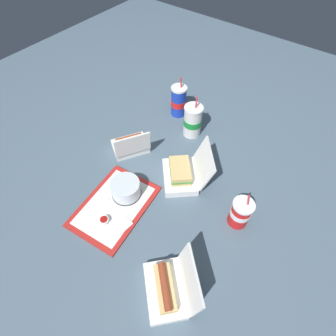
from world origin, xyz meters
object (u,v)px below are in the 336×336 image
object	(u,v)px
cake_container	(126,189)
clamshell_hotdog_back	(168,288)
clamshell_hotdog_right	(130,145)
food_tray	(115,206)
plastic_fork	(100,207)
soda_cup_front	(193,121)
clamshell_sandwich_center	(182,173)
soda_cup_right	(179,101)
soda_cup_center	(240,213)
ketchup_cup	(104,220)

from	to	relation	value
cake_container	clamshell_hotdog_back	world-z (taller)	clamshell_hotdog_back
clamshell_hotdog_right	food_tray	bearing A→B (deg)	-150.38
plastic_fork	soda_cup_front	size ratio (longest dim) A/B	0.46
clamshell_sandwich_center	clamshell_hotdog_right	bearing A→B (deg)	91.50
clamshell_sandwich_center	soda_cup_right	distance (m)	0.47
food_tray	clamshell_sandwich_center	bearing A→B (deg)	-26.27
food_tray	clamshell_hotdog_back	world-z (taller)	clamshell_hotdog_back
food_tray	clamshell_hotdog_right	size ratio (longest dim) A/B	1.77
clamshell_hotdog_back	clamshell_hotdog_right	distance (m)	0.71
soda_cup_center	soda_cup_right	world-z (taller)	soda_cup_right
soda_cup_center	soda_cup_front	bearing A→B (deg)	54.34
clamshell_hotdog_right	soda_cup_front	xyz separation A→B (m)	(0.29, -0.18, 0.05)
soda_cup_right	cake_container	bearing A→B (deg)	-166.57
ketchup_cup	food_tray	bearing A→B (deg)	16.69
clamshell_sandwich_center	clamshell_hotdog_right	world-z (taller)	clamshell_sandwich_center
food_tray	soda_cup_center	world-z (taller)	soda_cup_center
clamshell_hotdog_back	food_tray	bearing A→B (deg)	71.34
cake_container	soda_cup_center	xyz separation A→B (m)	(0.19, -0.46, 0.02)
clamshell_hotdog_back	clamshell_sandwich_center	xyz separation A→B (m)	(0.44, 0.25, 0.00)
clamshell_hotdog_right	soda_cup_front	distance (m)	0.35
clamshell_hotdog_back	soda_cup_center	distance (m)	0.41
ketchup_cup	soda_cup_right	world-z (taller)	soda_cup_right
clamshell_hotdog_right	soda_cup_right	bearing A→B (deg)	-3.97
clamshell_hotdog_back	clamshell_hotdog_right	size ratio (longest dim) A/B	1.17
food_tray	cake_container	bearing A→B (deg)	-0.89
cake_container	ketchup_cup	xyz separation A→B (m)	(-0.16, -0.02, -0.02)
cake_container	soda_cup_center	world-z (taller)	soda_cup_center
cake_container	clamshell_sandwich_center	xyz separation A→B (m)	(0.22, -0.15, -0.00)
soda_cup_right	soda_cup_front	bearing A→B (deg)	-119.89
food_tray	ketchup_cup	bearing A→B (deg)	-163.31
ketchup_cup	plastic_fork	world-z (taller)	ketchup_cup
clamshell_sandwich_center	food_tray	bearing A→B (deg)	153.73
clamshell_hotdog_right	clamshell_hotdog_back	bearing A→B (deg)	-127.26
food_tray	soda_cup_right	world-z (taller)	soda_cup_right
clamshell_sandwich_center	soda_cup_right	bearing A→B (deg)	38.00
soda_cup_center	soda_cup_right	size ratio (longest dim) A/B	0.84
plastic_fork	clamshell_sandwich_center	bearing A→B (deg)	-29.78
food_tray	clamshell_sandwich_center	size ratio (longest dim) A/B	1.38
cake_container	clamshell_hotdog_right	world-z (taller)	clamshell_hotdog_right
plastic_fork	clamshell_hotdog_right	distance (m)	0.36
clamshell_hotdog_right	soda_cup_center	bearing A→B (deg)	-92.75
soda_cup_front	clamshell_hotdog_right	bearing A→B (deg)	148.29
clamshell_sandwich_center	soda_cup_front	size ratio (longest dim) A/B	1.21
food_tray	soda_cup_front	bearing A→B (deg)	-1.25
clamshell_hotdog_back	plastic_fork	bearing A→B (deg)	78.52
clamshell_hotdog_back	soda_cup_center	size ratio (longest dim) A/B	1.32
clamshell_hotdog_back	soda_cup_right	xyz separation A→B (m)	(0.81, 0.54, 0.05)
plastic_fork	clamshell_hotdog_right	world-z (taller)	clamshell_hotdog_right
ketchup_cup	soda_cup_right	distance (m)	0.78
clamshell_hotdog_right	plastic_fork	bearing A→B (deg)	-160.15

